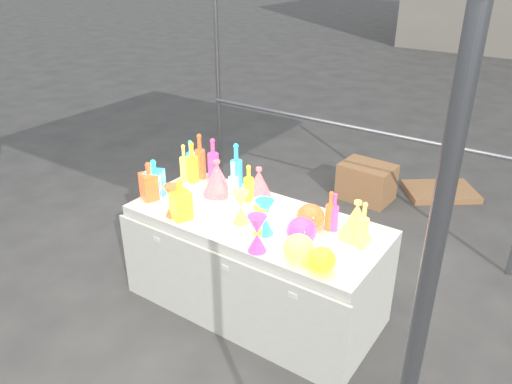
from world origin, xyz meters
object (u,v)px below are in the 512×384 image
Objects in this scene: display_table at (255,264)px; hourglass_0 at (173,201)px; lampshade_0 at (217,177)px; bottle_0 at (192,162)px; decanter_0 at (181,199)px; globe_0 at (322,261)px; cardboard_box_closed at (366,182)px.

display_table is 0.75m from hourglass_0.
hourglass_0 is 0.44m from lampshade_0.
bottle_0 reaches higher than display_table.
decanter_0 is 0.08m from hourglass_0.
bottle_0 is at bearing 146.49° from decanter_0.
hourglass_0 reaches higher than display_table.
cardboard_box_closed is at bearing 106.02° from globe_0.
cardboard_box_closed is 2.55m from hourglass_0.
globe_0 is at bearing -70.70° from cardboard_box_closed.
decanter_0 is at bearing 1.93° from hourglass_0.
bottle_0 reaches higher than lampshade_0.
bottle_0 is at bearing 160.02° from globe_0.
decanter_0 is at bearing -146.37° from display_table.
display_table is 6.30× the size of decanter_0.
display_table is 3.42× the size of cardboard_box_closed.
cardboard_box_closed is 1.96× the size of lampshade_0.
cardboard_box_closed is 2.54m from decanter_0.
globe_0 reaches higher than cardboard_box_closed.
cardboard_box_closed is 2.36× the size of hourglass_0.
bottle_0 is 2.02× the size of globe_0.
globe_0 is (0.66, -0.30, 0.44)m from display_table.
hourglass_0 reaches higher than cardboard_box_closed.
bottle_0 is at bearing 163.77° from display_table.
display_table is at bearing 156.01° from globe_0.
globe_0 is (1.41, -0.51, -0.10)m from bottle_0.
decanter_0 is 1.75× the size of globe_0.
hourglass_0 is at bearing -63.24° from bottle_0.
lampshade_0 reaches higher than cardboard_box_closed.
lampshade_0 is at bearing -12.19° from bottle_0.
cardboard_box_closed is at bearing 104.04° from decanter_0.
display_table is at bearing 29.70° from hourglass_0.
decanter_0 is (-0.42, -0.28, 0.52)m from display_table.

